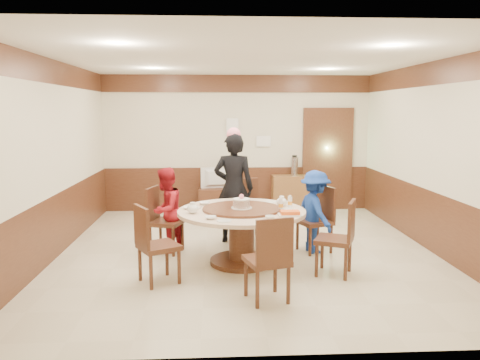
{
  "coord_description": "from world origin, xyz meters",
  "views": [
    {
      "loc": [
        -0.47,
        -6.72,
        2.09
      ],
      "look_at": [
        -0.11,
        -0.13,
        1.1
      ],
      "focal_mm": 35.0,
      "sensor_mm": 36.0,
      "label": 1
    }
  ],
  "objects": [
    {
      "name": "bowl_4",
      "position": [
        -0.84,
        -0.45,
        0.77
      ],
      "size": [
        0.14,
        0.14,
        0.04
      ],
      "primitive_type": "imported",
      "color": "white",
      "rests_on": "banquet_table"
    },
    {
      "name": "room",
      "position": [
        0.01,
        0.01,
        1.08
      ],
      "size": [
        6.0,
        6.04,
        2.84
      ],
      "color": "beige",
      "rests_on": "ground"
    },
    {
      "name": "notice_right",
      "position": [
        0.55,
        2.96,
        1.45
      ],
      "size": [
        0.3,
        0.0,
        0.22
      ],
      "primitive_type": "cube",
      "color": "white",
      "rests_on": "room"
    },
    {
      "name": "side_cabinet",
      "position": [
        1.12,
        2.78,
        0.38
      ],
      "size": [
        0.8,
        0.4,
        0.75
      ],
      "primitive_type": "cube",
      "color": "brown",
      "rests_on": "ground"
    },
    {
      "name": "saucer_near",
      "position": [
        -0.36,
        -1.18,
        0.76
      ],
      "size": [
        0.18,
        0.18,
        0.01
      ],
      "primitive_type": "cylinder",
      "color": "white",
      "rests_on": "banquet_table"
    },
    {
      "name": "bowl_2",
      "position": [
        -0.53,
        -1.05,
        0.77
      ],
      "size": [
        0.15,
        0.15,
        0.04
      ],
      "primitive_type": "imported",
      "color": "white",
      "rests_on": "banquet_table"
    },
    {
      "name": "person_blue",
      "position": [
        1.0,
        -0.07,
        0.61
      ],
      "size": [
        0.66,
        0.88,
        1.22
      ],
      "primitive_type": "imported",
      "rotation": [
        0.0,
        0.0,
        1.86
      ],
      "color": "navy",
      "rests_on": "ground"
    },
    {
      "name": "notice_left",
      "position": [
        -0.1,
        2.96,
        1.75
      ],
      "size": [
        0.25,
        0.0,
        0.35
      ],
      "primitive_type": "cube",
      "color": "white",
      "rests_on": "room"
    },
    {
      "name": "bottle_1",
      "position": [
        0.56,
        -0.44,
        0.83
      ],
      "size": [
        0.06,
        0.06,
        0.16
      ],
      "primitive_type": "cylinder",
      "color": "white",
      "rests_on": "banquet_table"
    },
    {
      "name": "teapot_left",
      "position": [
        -0.76,
        -0.71,
        0.81
      ],
      "size": [
        0.17,
        0.15,
        0.13
      ],
      "primitive_type": "ellipsoid",
      "color": "white",
      "rests_on": "banquet_table"
    },
    {
      "name": "chair_2",
      "position": [
        -1.21,
        0.05,
        0.3
      ],
      "size": [
        0.56,
        0.55,
        0.97
      ],
      "rotation": [
        0.0,
        0.0,
        4.4
      ],
      "color": "#4A2617",
      "rests_on": "ground"
    },
    {
      "name": "television",
      "position": [
        -0.38,
        2.75,
        0.71
      ],
      "size": [
        0.75,
        0.21,
        0.43
      ],
      "primitive_type": "imported",
      "rotation": [
        0.0,
        0.0,
        3.29
      ],
      "color": "gray",
      "rests_on": "tv_stand"
    },
    {
      "name": "chair_3",
      "position": [
        -1.18,
        -1.21,
        0.3
      ],
      "size": [
        0.6,
        0.6,
        0.97
      ],
      "rotation": [
        0.0,
        0.0,
        5.23
      ],
      "color": "#4A2617",
      "rests_on": "ground"
    },
    {
      "name": "thermos",
      "position": [
        1.17,
        2.78,
        0.94
      ],
      "size": [
        0.15,
        0.15,
        0.38
      ],
      "primitive_type": "cylinder",
      "color": "silver",
      "rests_on": "side_cabinet"
    },
    {
      "name": "bowl_1",
      "position": [
        0.21,
        -1.07,
        0.77
      ],
      "size": [
        0.12,
        0.12,
        0.04
      ],
      "primitive_type": "imported",
      "color": "white",
      "rests_on": "banquet_table"
    },
    {
      "name": "shrimp_platter",
      "position": [
        0.49,
        -0.91,
        0.78
      ],
      "size": [
        0.3,
        0.2,
        0.06
      ],
      "color": "white",
      "rests_on": "banquet_table"
    },
    {
      "name": "tv_stand",
      "position": [
        -0.38,
        2.75,
        0.25
      ],
      "size": [
        0.85,
        0.45,
        0.5
      ],
      "primitive_type": "cube",
      "color": "#4A2617",
      "rests_on": "ground"
    },
    {
      "name": "chair_4",
      "position": [
        0.1,
        -1.82,
        0.3
      ],
      "size": [
        0.54,
        0.55,
        0.97
      ],
      "rotation": [
        0.0,
        0.0,
        6.56
      ],
      "color": "#4A2617",
      "rests_on": "ground"
    },
    {
      "name": "birthday_cake",
      "position": [
        -0.11,
        -0.56,
        0.85
      ],
      "size": [
        0.28,
        0.28,
        0.19
      ],
      "color": "white",
      "rests_on": "banquet_table"
    },
    {
      "name": "bowl_0",
      "position": [
        -0.62,
        -0.15,
        0.77
      ],
      "size": [
        0.16,
        0.16,
        0.04
      ],
      "primitive_type": "imported",
      "color": "white",
      "rests_on": "banquet_table"
    },
    {
      "name": "person_red",
      "position": [
        -1.2,
        0.08,
        0.63
      ],
      "size": [
        0.66,
        0.74,
        1.26
      ],
      "primitive_type": "imported",
      "rotation": [
        0.0,
        0.0,
        4.36
      ],
      "color": "maroon",
      "rests_on": "ground"
    },
    {
      "name": "bowl_3",
      "position": [
        0.5,
        -0.68,
        0.77
      ],
      "size": [
        0.13,
        0.13,
        0.04
      ],
      "primitive_type": "imported",
      "color": "white",
      "rests_on": "banquet_table"
    },
    {
      "name": "banquet_table",
      "position": [
        -0.11,
        -0.53,
        0.53
      ],
      "size": [
        1.74,
        1.74,
        0.78
      ],
      "color": "#4A2617",
      "rests_on": "ground"
    },
    {
      "name": "chair_0",
      "position": [
        1.02,
        -0.03,
        0.3
      ],
      "size": [
        0.57,
        0.57,
        0.97
      ],
      "rotation": [
        0.0,
        0.0,
        1.93
      ],
      "color": "#4A2617",
      "rests_on": "ground"
    },
    {
      "name": "chair_5",
      "position": [
        1.06,
        -1.04,
        0.3
      ],
      "size": [
        0.59,
        0.58,
        0.97
      ],
      "rotation": [
        0.0,
        0.0,
        7.44
      ],
      "color": "#4A2617",
      "rests_on": "ground"
    },
    {
      "name": "bottle_0",
      "position": [
        0.41,
        -0.6,
        0.83
      ],
      "size": [
        0.06,
        0.06,
        0.16
      ],
      "primitive_type": "cylinder",
      "color": "white",
      "rests_on": "banquet_table"
    },
    {
      "name": "person_standing",
      "position": [
        -0.17,
        0.55,
        0.87
      ],
      "size": [
        0.68,
        0.5,
        1.73
      ],
      "primitive_type": "imported",
      "rotation": [
        0.0,
        0.0,
        3.01
      ],
      "color": "black",
      "rests_on": "ground"
    },
    {
      "name": "teapot_right",
      "position": [
        0.47,
        -0.32,
        0.81
      ],
      "size": [
        0.17,
        0.15,
        0.13
      ],
      "primitive_type": "ellipsoid",
      "color": "white",
      "rests_on": "banquet_table"
    },
    {
      "name": "saucer_far",
      "position": [
        0.34,
        -0.03,
        0.76
      ],
      "size": [
        0.18,
        0.18,
        0.01
      ],
      "primitive_type": "cylinder",
      "color": "white",
      "rests_on": "banquet_table"
    },
    {
      "name": "chair_1",
      "position": [
        0.07,
        0.76,
        0.3
      ],
      "size": [
        0.5,
        0.51,
        0.97
      ],
      "rotation": [
        0.0,
        0.0,
        3.3
      ],
      "color": "#4A2617",
      "rests_on": "ground"
    }
  ]
}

